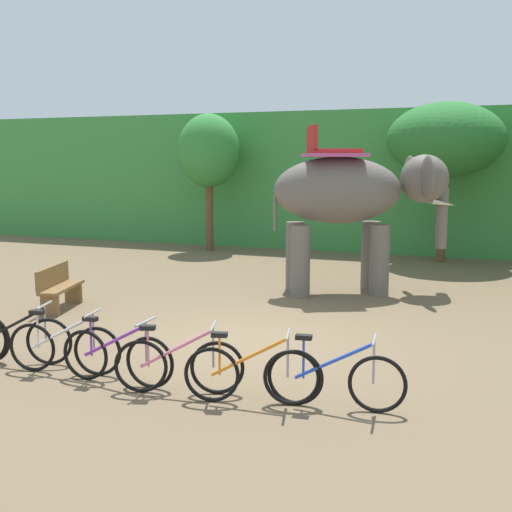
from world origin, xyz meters
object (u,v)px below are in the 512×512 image
at_px(bike_white, 64,347).
at_px(bike_black, 16,339).
at_px(bike_blue, 335,378).
at_px(tree_center, 446,140).
at_px(bike_orange, 251,374).
at_px(tree_center_right, 209,152).
at_px(bike_purple, 117,356).
at_px(bike_pink, 179,365).
at_px(elephant, 352,197).
at_px(wooden_bench, 59,286).

bearing_deg(bike_white, bike_black, 173.14).
distance_m(bike_white, bike_blue, 3.92).
distance_m(tree_center, bike_orange, 13.02).
relative_size(tree_center_right, bike_purple, 2.66).
distance_m(bike_pink, bike_orange, 1.01).
bearing_deg(bike_black, bike_white, -6.86).
bearing_deg(elephant, bike_orange, -87.35).
bearing_deg(tree_center, bike_white, -108.40).
bearing_deg(bike_white, bike_purple, -6.42).
xyz_separation_m(bike_purple, bike_orange, (1.96, -0.02, 0.00)).
bearing_deg(bike_pink, bike_blue, 5.78).
height_order(elephant, wooden_bench, elephant).
distance_m(tree_center, bike_blue, 12.77).
height_order(bike_pink, bike_blue, same).
bearing_deg(bike_purple, bike_pink, -1.42).
relative_size(tree_center, bike_pink, 2.86).
height_order(tree_center_right, elephant, tree_center_right).
distance_m(tree_center, bike_pink, 13.16).
relative_size(tree_center, bike_white, 2.79).
height_order(bike_orange, wooden_bench, bike_orange).
bearing_deg(tree_center, bike_purple, -104.31).
xyz_separation_m(tree_center_right, bike_white, (3.39, -12.23, -2.92)).
distance_m(bike_pink, bike_blue, 2.04).
distance_m(tree_center_right, bike_purple, 13.40).
distance_m(elephant, bike_pink, 7.47).
relative_size(elephant, bike_white, 2.45).
relative_size(bike_white, bike_pink, 1.03).
bearing_deg(elephant, tree_center, 73.62).
relative_size(tree_center_right, wooden_bench, 2.93).
xyz_separation_m(bike_white, wooden_bench, (-2.64, 3.30, 0.09)).
distance_m(tree_center, bike_black, 13.70).
height_order(bike_orange, bike_blue, same).
bearing_deg(bike_orange, bike_purple, 179.29).
xyz_separation_m(tree_center, elephant, (-1.57, -5.34, -1.40)).
bearing_deg(bike_black, wooden_bench, 118.09).
xyz_separation_m(bike_black, bike_blue, (4.86, -0.04, 0.00)).
relative_size(bike_white, wooden_bench, 1.09).
relative_size(bike_blue, wooden_bench, 1.10).
distance_m(tree_center, bike_white, 13.49).
bearing_deg(tree_center, wooden_bench, -126.58).
distance_m(tree_center, bike_purple, 13.33).
distance_m(bike_black, bike_purple, 1.89).
xyz_separation_m(elephant, bike_black, (-3.51, -6.98, -1.82)).
bearing_deg(wooden_bench, tree_center_right, 94.74).
bearing_deg(bike_black, bike_purple, -6.64).
bearing_deg(bike_black, bike_pink, -4.90).
bearing_deg(wooden_bench, bike_blue, -26.14).
relative_size(tree_center, wooden_bench, 3.03).
xyz_separation_m(bike_black, wooden_bench, (-1.70, 3.18, 0.09)).
bearing_deg(tree_center_right, tree_center, 1.48).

